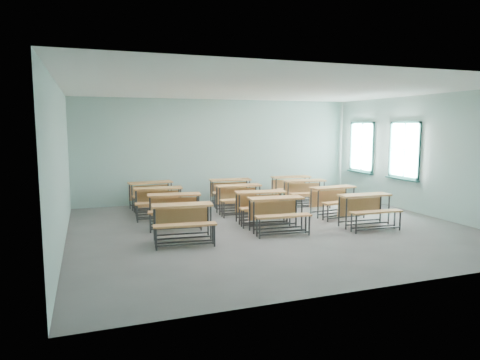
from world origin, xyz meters
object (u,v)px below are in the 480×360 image
object	(u,v)px
desk_unit_r1c0	(175,205)
desk_unit_r1c1	(261,202)
desk_unit_r0c0	(183,217)
desk_unit_r2c2	(306,189)
desk_unit_r2c0	(159,198)
desk_unit_r1c2	(335,197)
desk_unit_r2c1	(240,195)
desk_unit_r3c1	(231,188)
desk_unit_r3c2	(292,185)
desk_unit_r3c0	(152,191)
desk_unit_r0c2	(367,206)
desk_unit_r0c1	(277,209)

from	to	relation	value
desk_unit_r1c0	desk_unit_r1c1	distance (m)	2.11
desk_unit_r0c0	desk_unit_r2c2	xyz separation A→B (m)	(4.27, 2.67, 0.00)
desk_unit_r1c0	desk_unit_r1c1	xyz separation A→B (m)	(2.09, -0.30, 0.00)
desk_unit_r2c0	desk_unit_r1c2	bearing A→B (deg)	-14.15
desk_unit_r0c0	desk_unit_r2c2	bearing A→B (deg)	37.88
desk_unit_r1c0	desk_unit_r1c1	world-z (taller)	same
desk_unit_r1c1	desk_unit_r2c1	size ratio (longest dim) A/B	1.04
desk_unit_r0c0	desk_unit_r1c1	size ratio (longest dim) A/B	0.99
desk_unit_r3c1	desk_unit_r3c2	world-z (taller)	same
desk_unit_r2c0	desk_unit_r3c1	world-z (taller)	same
desk_unit_r1c0	desk_unit_r3c0	world-z (taller)	same
desk_unit_r0c0	desk_unit_r3c2	size ratio (longest dim) A/B	1.02
desk_unit_r1c2	desk_unit_r2c0	bearing A→B (deg)	157.53
desk_unit_r1c1	desk_unit_r3c2	distance (m)	3.33
desk_unit_r0c2	desk_unit_r1c0	distance (m)	4.52
desk_unit_r1c0	desk_unit_r2c1	bearing A→B (deg)	33.73
desk_unit_r0c1	desk_unit_r2c0	world-z (taller)	same
desk_unit_r0c1	desk_unit_r2c1	size ratio (longest dim) A/B	1.02
desk_unit_r0c2	desk_unit_r3c2	world-z (taller)	same
desk_unit_r0c2	desk_unit_r3c0	world-z (taller)	same
desk_unit_r1c2	desk_unit_r3c0	size ratio (longest dim) A/B	0.99
desk_unit_r0c1	desk_unit_r3c0	size ratio (longest dim) A/B	0.99
desk_unit_r0c0	desk_unit_r0c1	distance (m)	2.18
desk_unit_r1c2	desk_unit_r1c1	bearing A→B (deg)	177.29
desk_unit_r1c1	desk_unit_r3c1	distance (m)	2.54
desk_unit_r1c1	desk_unit_r2c0	distance (m)	2.72
desk_unit_r0c0	desk_unit_r1c0	size ratio (longest dim) A/B	0.98
desk_unit_r1c1	desk_unit_r0c0	bearing A→B (deg)	-147.10
desk_unit_r0c2	desk_unit_r3c1	xyz separation A→B (m)	(-2.08, 3.81, 0.00)
desk_unit_r2c2	desk_unit_r3c1	size ratio (longest dim) A/B	1.01
desk_unit_r2c0	desk_unit_r3c1	xyz separation A→B (m)	(2.34, 1.04, 0.00)
desk_unit_r0c1	desk_unit_r2c0	distance (m)	3.34
desk_unit_r1c0	desk_unit_r3c2	world-z (taller)	same
desk_unit_r3c1	desk_unit_r3c2	bearing A→B (deg)	5.74
desk_unit_r0c2	desk_unit_r3c0	size ratio (longest dim) A/B	0.97
desk_unit_r0c2	desk_unit_r1c2	bearing A→B (deg)	94.08
desk_unit_r2c1	desk_unit_r0c1	bearing A→B (deg)	-84.57
desk_unit_r2c1	desk_unit_r1c2	bearing A→B (deg)	-25.50
desk_unit_r0c2	desk_unit_r1c1	size ratio (longest dim) A/B	0.97
desk_unit_r0c0	desk_unit_r0c2	world-z (taller)	same
desk_unit_r1c0	desk_unit_r3c0	distance (m)	2.42
desk_unit_r0c1	desk_unit_r1c0	bearing A→B (deg)	153.72
desk_unit_r2c1	desk_unit_r2c2	distance (m)	2.22
desk_unit_r0c2	desk_unit_r2c0	size ratio (longest dim) A/B	0.99
desk_unit_r0c0	desk_unit_r2c2	size ratio (longest dim) A/B	1.00
desk_unit_r2c1	desk_unit_r3c0	world-z (taller)	same
desk_unit_r2c2	desk_unit_r3c2	bearing A→B (deg)	93.55
desk_unit_r1c0	desk_unit_r3c1	bearing A→B (deg)	53.83
desk_unit_r1c0	desk_unit_r3c1	size ratio (longest dim) A/B	1.02
desk_unit_r1c2	desk_unit_r0c1	bearing A→B (deg)	-158.93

